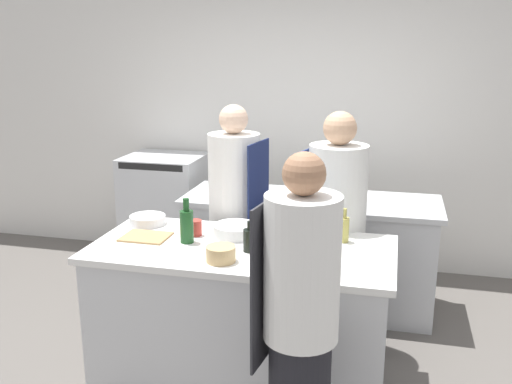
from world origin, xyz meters
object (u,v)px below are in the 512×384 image
chef_at_prep_near (300,324)px  bottle_olive_oil (250,239)px  bottle_cooking_oil (315,238)px  bowl_mixing_large (309,232)px  cup (195,228)px  bowl_wooden_salad (221,254)px  bowl_prep_small (148,220)px  chef_at_stove (235,219)px  bottle_vinegar (270,240)px  bowl_ceramic_blue (235,230)px  oven_range (166,210)px  bottle_wine (344,229)px  bottle_sauce (187,225)px  chef_at_pass_far (336,234)px

chef_at_prep_near → bottle_olive_oil: (-0.41, 0.68, 0.15)m
bottle_cooking_oil → bowl_mixing_large: bottle_cooking_oil is taller
cup → chef_at_prep_near: bearing=-46.6°
bowl_wooden_salad → bowl_prep_small: bearing=142.2°
chef_at_stove → bowl_wooden_salad: (0.19, -0.96, 0.10)m
bottle_vinegar → bowl_ceramic_blue: 0.43m
bottle_cooking_oil → bottle_olive_oil: bearing=-179.1°
bowl_ceramic_blue → cup: cup is taller
bottle_vinegar → bowl_ceramic_blue: size_ratio=0.93×
chef_at_prep_near → bottle_cooking_oil: (-0.04, 0.69, 0.19)m
oven_range → cup: bearing=-61.2°
bottle_wine → cup: bottle_wine is taller
chef_at_prep_near → bottle_olive_oil: 0.81m
chef_at_prep_near → bowl_ceramic_blue: chef_at_prep_near is taller
bottle_vinegar → bottle_sauce: (-0.55, 0.12, 0.01)m
oven_range → chef_at_pass_far: size_ratio=0.63×
oven_range → bottle_olive_oil: bearing=-54.3°
chef_at_pass_far → bottle_olive_oil: chef_at_pass_far is taller
bottle_olive_oil → oven_range: bearing=125.7°
bottle_vinegar → bottle_sauce: 0.56m
bottle_olive_oil → bottle_wine: size_ratio=0.87×
bottle_sauce → cup: (0.00, 0.13, -0.06)m
bottle_cooking_oil → bottle_sauce: bearing=176.3°
bottle_cooking_oil → bowl_prep_small: size_ratio=1.19×
chef_at_stove → bottle_sauce: bearing=1.5°
bowl_mixing_large → bowl_ceramic_blue: bowl_ceramic_blue is taller
bowl_wooden_salad → bowl_mixing_large: bearing=51.2°
chef_at_pass_far → bottle_olive_oil: 0.78m
bottle_vinegar → bottle_cooking_oil: 0.25m
chef_at_prep_near → bottle_wine: bearing=2.8°
bottle_wine → chef_at_pass_far: bearing=103.6°
bottle_wine → bottle_cooking_oil: 0.32m
bowl_mixing_large → bottle_cooking_oil: bearing=-76.3°
bottle_olive_oil → chef_at_pass_far: bearing=55.5°
bowl_ceramic_blue → bowl_mixing_large: bearing=10.6°
bottle_sauce → bowl_prep_small: 0.48m
bottle_cooking_oil → bowl_prep_small: (-1.18, 0.33, -0.08)m
bottle_sauce → bowl_ceramic_blue: size_ratio=1.00×
bottle_wine → chef_at_prep_near: bearing=-95.9°
chef_at_prep_near → bottle_cooking_oil: 0.71m
bottle_sauce → bowl_prep_small: (-0.39, 0.28, -0.08)m
bowl_prep_small → oven_range: bearing=108.8°
oven_range → bottle_cooking_oil: size_ratio=3.66×
oven_range → bowl_wooden_salad: size_ratio=6.27×
oven_range → bowl_ceramic_blue: size_ratio=3.77×
chef_at_stove → bowl_ceramic_blue: chef_at_stove is taller
bottle_sauce → chef_at_prep_near: bearing=-41.6°
bottle_sauce → bowl_ceramic_blue: bottle_sauce is taller
bowl_wooden_salad → oven_range: bearing=120.5°
chef_at_prep_near → bowl_wooden_salad: 0.73m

